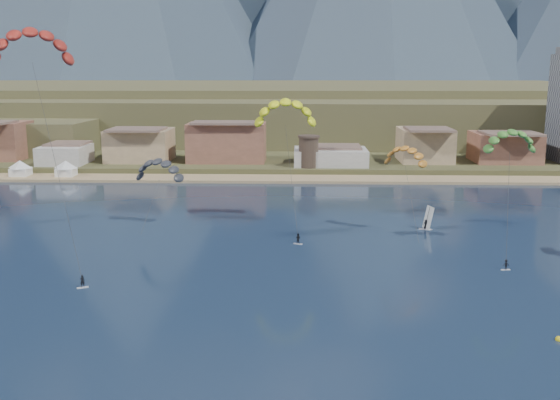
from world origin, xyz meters
name	(u,v)px	position (x,y,z in m)	size (l,w,h in m)	color
ground	(269,367)	(0.00, 0.00, 0.00)	(2400.00, 2400.00, 0.00)	black
beach	(289,179)	(0.00, 106.00, 0.25)	(2200.00, 12.00, 0.90)	tan
land	(298,97)	(0.00, 560.00, 0.00)	(2200.00, 900.00, 4.00)	brown
foothills	(345,111)	(22.39, 232.47, 9.08)	(940.00, 210.00, 18.00)	brown
town	(148,141)	(-40.00, 122.00, 8.00)	(400.00, 24.00, 12.00)	beige
watchtower	(309,151)	(5.00, 114.00, 6.37)	(5.82, 5.82, 8.60)	#47382D
kitesurfer_red	(31,41)	(-35.44, 34.89, 32.22)	(17.00, 17.88, 36.32)	silver
kitesurfer_yellow	(285,109)	(0.11, 58.65, 21.22)	(11.91, 17.29, 25.63)	silver
kitesurfer_green	(511,138)	(35.61, 43.55, 17.64)	(8.76, 14.25, 21.16)	silver
distant_kite_dark	(159,166)	(-22.70, 56.72, 10.99)	(10.01, 6.89, 14.57)	#262626
distant_kite_orange	(406,152)	(20.85, 52.56, 14.19)	(8.30, 7.55, 17.04)	#262626
windsurfer	(427,222)	(25.50, 55.01, 1.34)	(2.46, 2.72, 4.21)	silver
buoy	(559,339)	(30.58, 7.32, 0.12)	(0.72, 0.72, 0.72)	yellow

